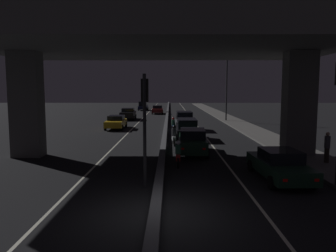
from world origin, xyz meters
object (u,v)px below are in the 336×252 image
at_px(car_dark_red_third_oncoming, 157,110).
at_px(car_dark_green_second, 192,141).
at_px(car_dark_green_lead, 279,165).
at_px(motorcycle_red_filtering_near, 178,155).
at_px(car_taxi_yellow_lead_oncoming, 116,122).
at_px(car_dark_blue_fourth_oncoming, 143,106).
at_px(car_black_second_oncoming, 128,114).
at_px(pedestrian_on_sidewalk, 327,147).
at_px(traffic_light_left_of_median, 145,111).
at_px(motorcycle_blue_filtering_far, 173,126).
at_px(car_grey_fourth, 184,120).
at_px(motorcycle_white_filtering_mid, 174,137).
at_px(street_lamp, 224,84).
at_px(car_black_third, 187,128).

bearing_deg(car_dark_red_third_oncoming, car_dark_green_second, 4.18).
height_order(car_dark_green_lead, motorcycle_red_filtering_near, car_dark_green_lead).
bearing_deg(car_dark_green_second, motorcycle_red_filtering_near, 166.15).
xyz_separation_m(car_taxi_yellow_lead_oncoming, car_dark_blue_fourth_oncoming, (0.18, 33.34, 0.24)).
height_order(car_black_second_oncoming, pedestrian_on_sidewalk, pedestrian_on_sidewalk).
height_order(traffic_light_left_of_median, motorcycle_blue_filtering_far, traffic_light_left_of_median).
bearing_deg(pedestrian_on_sidewalk, car_black_second_oncoming, 117.02).
height_order(car_dark_green_second, car_dark_blue_fourth_oncoming, car_dark_blue_fourth_oncoming).
relative_size(car_dark_green_lead, pedestrian_on_sidewalk, 2.82).
bearing_deg(car_grey_fourth, car_dark_red_third_oncoming, 8.13).
distance_m(car_grey_fourth, motorcycle_white_filtering_mid, 9.87).
bearing_deg(car_grey_fourth, car_dark_green_second, 179.13).
xyz_separation_m(car_dark_green_lead, pedestrian_on_sidewalk, (3.59, 3.01, 0.29)).
relative_size(car_taxi_yellow_lead_oncoming, pedestrian_on_sidewalk, 2.87).
bearing_deg(car_taxi_yellow_lead_oncoming, car_dark_red_third_oncoming, 170.34).
bearing_deg(motorcycle_red_filtering_near, motorcycle_white_filtering_mid, 3.10).
bearing_deg(car_dark_red_third_oncoming, street_lamp, 31.62).
bearing_deg(motorcycle_red_filtering_near, street_lamp, -12.60).
bearing_deg(motorcycle_white_filtering_mid, car_dark_green_second, -165.19).
distance_m(traffic_light_left_of_median, car_grey_fourth, 20.84).
distance_m(car_dark_red_third_oncoming, pedestrian_on_sidewalk, 41.56).
height_order(car_black_third, car_taxi_yellow_lead_oncoming, car_black_third).
relative_size(street_lamp, car_taxi_yellow_lead_oncoming, 1.74).
relative_size(car_black_second_oncoming, car_dark_red_third_oncoming, 1.06).
xyz_separation_m(street_lamp, motorcycle_red_filtering_near, (-6.67, -26.04, -4.39)).
height_order(car_dark_green_second, pedestrian_on_sidewalk, pedestrian_on_sidewalk).
relative_size(car_black_third, car_dark_red_third_oncoming, 0.93).
relative_size(car_black_second_oncoming, motorcycle_white_filtering_mid, 2.67).
xyz_separation_m(car_black_second_oncoming, car_dark_blue_fourth_oncoming, (0.33, 22.06, 0.15)).
xyz_separation_m(car_taxi_yellow_lead_oncoming, motorcycle_blue_filtering_far, (6.11, -2.69, -0.12)).
xyz_separation_m(car_grey_fourth, motorcycle_red_filtering_near, (-1.04, -16.59, -0.41)).
bearing_deg(motorcycle_blue_filtering_far, street_lamp, -27.28).
distance_m(car_grey_fourth, car_dark_red_third_oncoming, 24.06).
bearing_deg(car_black_third, traffic_light_left_of_median, 169.77).
distance_m(traffic_light_left_of_median, car_dark_green_lead, 6.65).
xyz_separation_m(car_dark_green_second, motorcycle_red_filtering_near, (-1.00, -3.36, -0.24)).
bearing_deg(street_lamp, motorcycle_white_filtering_mid, -109.53).
xyz_separation_m(car_dark_green_second, pedestrian_on_sidewalk, (7.14, -3.13, 0.16)).
bearing_deg(motorcycle_blue_filtering_far, car_black_second_oncoming, 27.83).
bearing_deg(motorcycle_red_filtering_near, pedestrian_on_sidewalk, -86.63).
bearing_deg(motorcycle_white_filtering_mid, car_dark_blue_fourth_oncoming, 3.81).
bearing_deg(car_dark_green_lead, street_lamp, -6.04).
xyz_separation_m(car_dark_green_lead, motorcycle_white_filtering_mid, (-4.70, 9.59, -0.07)).
bearing_deg(motorcycle_blue_filtering_far, car_dark_green_lead, -161.35).
xyz_separation_m(motorcycle_red_filtering_near, pedestrian_on_sidewalk, (8.14, 0.23, 0.41)).
distance_m(car_grey_fourth, motorcycle_red_filtering_near, 16.63).
xyz_separation_m(car_grey_fourth, car_dark_blue_fourth_oncoming, (-7.09, 34.17, -0.02)).
bearing_deg(pedestrian_on_sidewalk, car_dark_blue_fourth_oncoming, 105.69).
bearing_deg(car_dark_blue_fourth_oncoming, pedestrian_on_sidewalk, 16.53).
distance_m(car_dark_green_lead, car_black_second_oncoming, 33.33).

